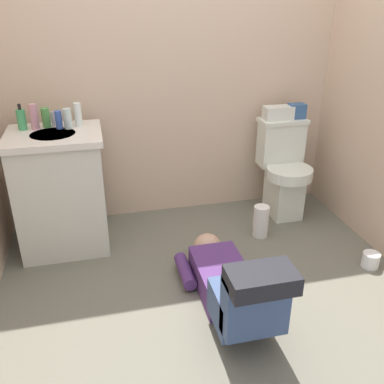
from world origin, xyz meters
name	(u,v)px	position (x,y,z in m)	size (l,w,h in m)	color
ground_plane	(209,291)	(0.00, 0.00, -0.02)	(2.98, 3.18, 0.04)	#686556
wall_back	(170,57)	(0.00, 1.13, 1.20)	(2.64, 0.08, 2.40)	beige
toilet	(284,170)	(0.83, 0.83, 0.37)	(0.36, 0.46, 0.75)	silver
vanity_cabinet	(61,190)	(-0.84, 0.73, 0.42)	(0.60, 0.52, 0.82)	beige
faucet	(53,119)	(-0.84, 0.87, 0.87)	(0.02, 0.02, 0.10)	silver
person_plumber	(232,285)	(0.06, -0.21, 0.18)	(0.39, 1.06, 0.52)	#512D6B
tissue_box	(278,113)	(0.79, 0.92, 0.80)	(0.22, 0.11, 0.10)	silver
toiletry_bag	(297,111)	(0.94, 0.92, 0.81)	(0.12, 0.09, 0.11)	#33598C
soap_dispenser	(21,119)	(-1.03, 0.85, 0.89)	(0.06, 0.06, 0.17)	#42A25F
bottle_pink	(34,117)	(-0.95, 0.84, 0.90)	(0.05, 0.05, 0.16)	pink
bottle_green	(46,118)	(-0.88, 0.86, 0.88)	(0.05, 0.05, 0.13)	#539E4A
bottle_blue	(59,120)	(-0.80, 0.81, 0.88)	(0.04, 0.04, 0.12)	#3E61BF
bottle_clear	(68,119)	(-0.74, 0.80, 0.89)	(0.05, 0.05, 0.13)	silver
bottle_white	(78,115)	(-0.68, 0.85, 0.90)	(0.05, 0.05, 0.15)	white
paper_towel_roll	(261,221)	(0.53, 0.51, 0.12)	(0.11, 0.11, 0.24)	white
toilet_paper_roll	(371,260)	(1.08, -0.02, 0.05)	(0.11, 0.11, 0.10)	white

